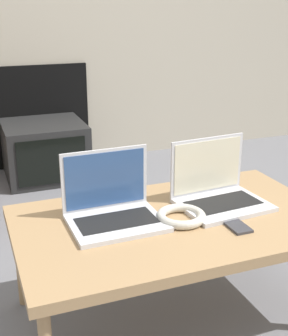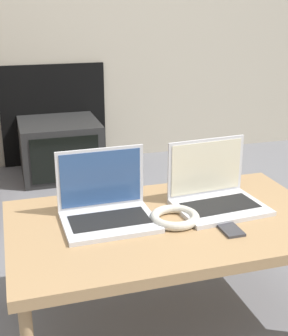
{
  "view_description": "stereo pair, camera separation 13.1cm",
  "coord_description": "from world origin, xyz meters",
  "px_view_note": "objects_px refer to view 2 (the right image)",
  "views": [
    {
      "loc": [
        -0.63,
        -1.07,
        1.11
      ],
      "look_at": [
        0.0,
        0.56,
        0.49
      ],
      "focal_mm": 50.0,
      "sensor_mm": 36.0,
      "label": 1
    },
    {
      "loc": [
        -0.51,
        -1.11,
        1.11
      ],
      "look_at": [
        0.0,
        0.56,
        0.49
      ],
      "focal_mm": 50.0,
      "sensor_mm": 36.0,
      "label": 2
    }
  ],
  "objects_px": {
    "laptop_left": "(106,205)",
    "phone": "(229,228)",
    "laptop_right": "(215,192)",
    "tv": "(60,148)",
    "headphones": "(175,217)"
  },
  "relations": [
    {
      "from": "laptop_left",
      "to": "phone",
      "type": "height_order",
      "value": "laptop_left"
    },
    {
      "from": "laptop_right",
      "to": "tv",
      "type": "xyz_separation_m",
      "value": [
        -0.38,
        1.6,
        -0.27
      ]
    },
    {
      "from": "laptop_left",
      "to": "phone",
      "type": "xyz_separation_m",
      "value": [
        0.37,
        -0.19,
        -0.05
      ]
    },
    {
      "from": "headphones",
      "to": "phone",
      "type": "height_order",
      "value": "headphones"
    },
    {
      "from": "laptop_right",
      "to": "headphones",
      "type": "height_order",
      "value": "laptop_right"
    },
    {
      "from": "headphones",
      "to": "tv",
      "type": "bearing_deg",
      "value": 96.33
    },
    {
      "from": "phone",
      "to": "tv",
      "type": "distance_m",
      "value": 1.84
    },
    {
      "from": "phone",
      "to": "tv",
      "type": "bearing_deg",
      "value": 100.67
    },
    {
      "from": "phone",
      "to": "laptop_left",
      "type": "bearing_deg",
      "value": 152.34
    },
    {
      "from": "headphones",
      "to": "laptop_left",
      "type": "bearing_deg",
      "value": 157.99
    },
    {
      "from": "laptop_left",
      "to": "headphones",
      "type": "height_order",
      "value": "laptop_left"
    },
    {
      "from": "laptop_left",
      "to": "phone",
      "type": "relative_size",
      "value": 2.48
    },
    {
      "from": "laptop_left",
      "to": "laptop_right",
      "type": "height_order",
      "value": "same"
    },
    {
      "from": "laptop_right",
      "to": "phone",
      "type": "bearing_deg",
      "value": -105.69
    },
    {
      "from": "headphones",
      "to": "phone",
      "type": "bearing_deg",
      "value": -34.89
    }
  ]
}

